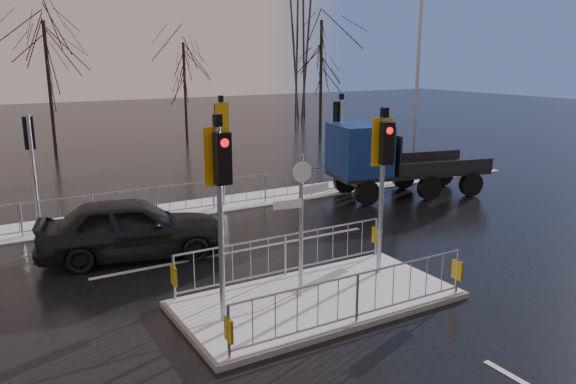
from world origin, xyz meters
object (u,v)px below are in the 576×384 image
flatbed_truck (380,158)px  car_far_lane (132,228)px  street_lamp_right (419,75)px  traffic_island (317,285)px

flatbed_truck → car_far_lane: bearing=-169.4°
car_far_lane → street_lamp_right: bearing=-61.5°
car_far_lane → traffic_island: bearing=-138.3°
flatbed_truck → street_lamp_right: bearing=28.3°
car_far_lane → street_lamp_right: street_lamp_right is taller
flatbed_truck → street_lamp_right: street_lamp_right is taller
traffic_island → car_far_lane: size_ratio=1.27×
traffic_island → flatbed_truck: size_ratio=0.95×
street_lamp_right → flatbed_truck: bearing=-151.7°
traffic_island → street_lamp_right: (10.58, 8.49, 4.00)m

